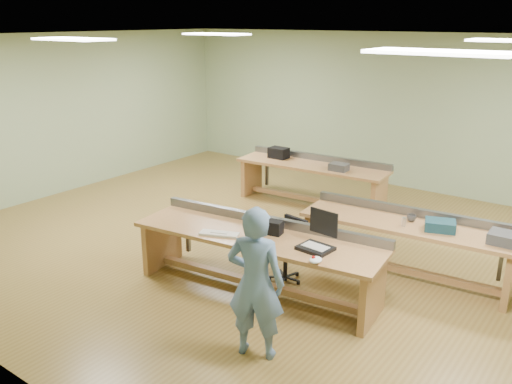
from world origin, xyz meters
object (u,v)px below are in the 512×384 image
(parts_bin_teal, at_px, (440,225))
(parts_bin_grey, at_px, (511,240))
(workbench_front, at_px, (258,248))
(drinks_can, at_px, (404,222))
(laptop_base, at_px, (315,248))
(workbench_back, at_px, (312,174))
(task_chair, at_px, (288,258))
(mug, at_px, (411,218))
(workbench_mid, at_px, (407,237))
(camera_bag, at_px, (272,227))
(person, at_px, (256,283))

(parts_bin_teal, bearing_deg, parts_bin_grey, 2.42)
(workbench_front, relative_size, drinks_can, 29.82)
(parts_bin_grey, bearing_deg, laptop_base, -139.92)
(workbench_back, bearing_deg, laptop_base, -63.21)
(task_chair, distance_m, mug, 1.67)
(drinks_can, bearing_deg, parts_bin_grey, 7.11)
(workbench_back, height_order, parts_bin_teal, parts_bin_teal)
(workbench_mid, bearing_deg, parts_bin_teal, -8.83)
(parts_bin_teal, bearing_deg, workbench_mid, 176.08)
(camera_bag, height_order, parts_bin_teal, camera_bag)
(person, height_order, laptop_base, person)
(parts_bin_teal, bearing_deg, workbench_back, 147.82)
(workbench_front, distance_m, parts_bin_grey, 2.93)
(camera_bag, bearing_deg, workbench_front, -150.83)
(workbench_front, bearing_deg, mug, 41.89)
(person, bearing_deg, workbench_front, -74.52)
(laptop_base, bearing_deg, workbench_front, -174.87)
(workbench_front, distance_m, mug, 2.03)
(workbench_mid, distance_m, workbench_back, 3.06)
(parts_bin_teal, bearing_deg, camera_bag, -140.61)
(camera_bag, relative_size, task_chair, 0.30)
(laptop_base, height_order, parts_bin_teal, parts_bin_teal)
(task_chair, distance_m, drinks_can, 1.54)
(workbench_mid, bearing_deg, drinks_can, -97.48)
(person, bearing_deg, workbench_mid, -121.52)
(workbench_back, distance_m, parts_bin_grey, 4.11)
(workbench_front, relative_size, workbench_mid, 1.16)
(drinks_can, bearing_deg, workbench_front, -135.26)
(workbench_back, relative_size, drinks_can, 25.95)
(parts_bin_grey, height_order, drinks_can, parts_bin_grey)
(workbench_mid, bearing_deg, workbench_front, -137.28)
(parts_bin_teal, height_order, mug, parts_bin_teal)
(workbench_mid, height_order, workbench_back, same)
(person, distance_m, drinks_can, 2.47)
(workbench_mid, xyz_separation_m, laptop_base, (-0.52, -1.45, 0.22))
(workbench_back, xyz_separation_m, drinks_can, (2.48, -1.94, 0.25))
(drinks_can, bearing_deg, mug, 85.52)
(camera_bag, xyz_separation_m, drinks_can, (1.18, 1.20, -0.03))
(workbench_front, distance_m, parts_bin_teal, 2.26)
(workbench_front, bearing_deg, drinks_can, 37.94)
(mug, bearing_deg, person, -101.86)
(workbench_back, bearing_deg, parts_bin_grey, -30.13)
(camera_bag, relative_size, parts_bin_grey, 0.52)
(camera_bag, xyz_separation_m, mug, (1.20, 1.41, -0.04))
(task_chair, bearing_deg, workbench_mid, 50.12)
(camera_bag, xyz_separation_m, task_chair, (0.01, 0.34, -0.53))
(person, relative_size, mug, 13.82)
(workbench_mid, bearing_deg, camera_bag, -136.49)
(workbench_back, height_order, task_chair, workbench_back)
(parts_bin_grey, bearing_deg, camera_bag, -150.71)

